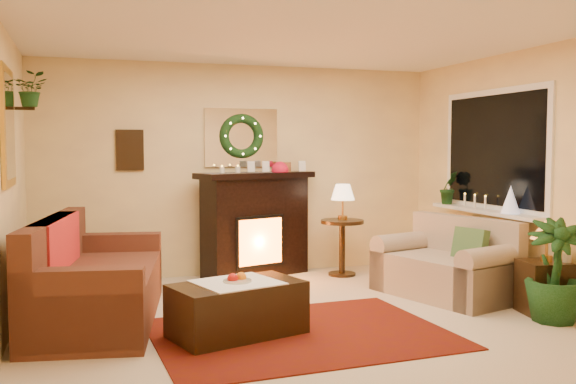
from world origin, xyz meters
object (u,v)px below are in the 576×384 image
object	(u,v)px
side_table_round	(342,249)
coffee_table	(237,311)
sofa	(100,274)
loveseat	(445,257)
fireplace	(255,231)
end_table_square	(544,286)

from	to	relation	value
side_table_round	coffee_table	xyz separation A→B (m)	(-1.83, -2.10, -0.11)
sofa	loveseat	world-z (taller)	sofa
fireplace	coffee_table	bearing A→B (deg)	-126.37
sofa	side_table_round	xyz separation A→B (m)	(2.91, 1.23, -0.10)
fireplace	side_table_round	xyz separation A→B (m)	(1.02, -0.32, -0.23)
sofa	coffee_table	world-z (taller)	sofa
side_table_round	end_table_square	xyz separation A→B (m)	(1.11, -2.29, -0.05)
sofa	side_table_round	bearing A→B (deg)	33.26
end_table_square	side_table_round	bearing A→B (deg)	115.89
loveseat	coffee_table	size ratio (longest dim) A/B	1.33
loveseat	fireplace	bearing A→B (deg)	116.77
loveseat	end_table_square	distance (m)	1.06
sofa	side_table_round	distance (m)	3.16
sofa	loveseat	distance (m)	3.50
fireplace	coffee_table	size ratio (longest dim) A/B	1.22
sofa	coffee_table	xyz separation A→B (m)	(1.08, -0.87, -0.22)
side_table_round	loveseat	bearing A→B (deg)	-66.83
sofa	side_table_round	size ratio (longest dim) A/B	3.20
side_table_round	end_table_square	size ratio (longest dim) A/B	1.36
loveseat	end_table_square	bearing A→B (deg)	-76.87
loveseat	end_table_square	world-z (taller)	loveseat
end_table_square	coffee_table	world-z (taller)	end_table_square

